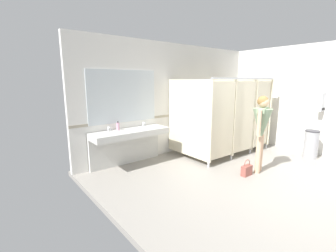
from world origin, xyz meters
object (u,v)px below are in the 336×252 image
Objects in this scene: person_standing at (262,125)px; handbag at (247,170)px; trash_bin at (311,144)px; paper_towel_dispenser_upper at (322,102)px; soap_dispenser at (118,126)px.

person_standing is 4.69× the size of handbag.
person_standing is at bearing 170.55° from trash_bin.
paper_towel_dispenser_upper is 0.29× the size of person_standing.
person_standing reaches higher than soap_dispenser.
paper_towel_dispenser_upper is at bearing -0.06° from trash_bin.
soap_dispenser is at bearing 151.04° from paper_towel_dispenser_upper.
paper_towel_dispenser_upper is at bearing -28.96° from soap_dispenser.
handbag is 3.00m from soap_dispenser.
soap_dispenser reaches higher than trash_bin.
person_standing reaches higher than handbag.
person_standing reaches higher than trash_bin.
person_standing is at bearing 172.04° from paper_towel_dispenser_upper.
paper_towel_dispenser_upper is 2.33× the size of soap_dispenser.
paper_towel_dispenser_upper reaches higher than trash_bin.
trash_bin is (-0.37, 0.00, -1.08)m from paper_towel_dispenser_upper.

